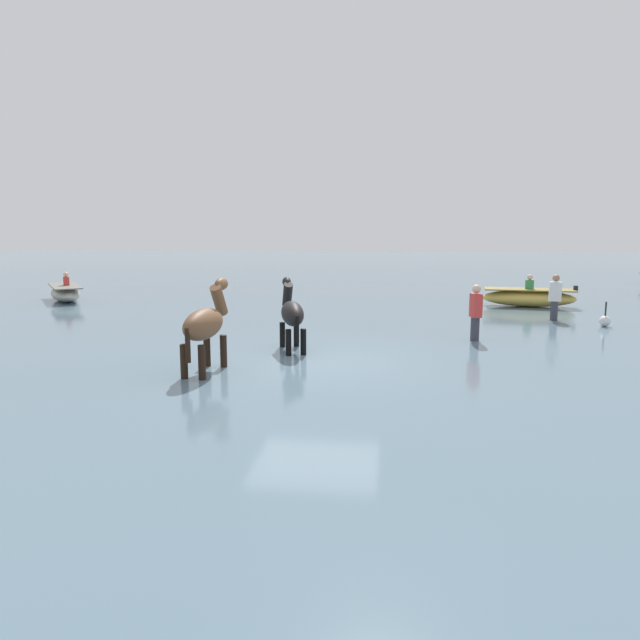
{
  "coord_description": "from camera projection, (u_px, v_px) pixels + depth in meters",
  "views": [
    {
      "loc": [
        1.48,
        -11.09,
        2.89
      ],
      "look_at": [
        -0.16,
        1.88,
        0.83
      ],
      "focal_mm": 32.58,
      "sensor_mm": 36.0,
      "label": 1
    }
  ],
  "objects": [
    {
      "name": "channel_buoy",
      "position": [
        605.0,
        321.0,
        15.34
      ],
      "size": [
        0.29,
        0.29,
        0.66
      ],
      "color": "silver",
      "rests_on": "water_surface"
    },
    {
      "name": "horse_lead_black",
      "position": [
        292.0,
        315.0,
        12.26
      ],
      "size": [
        0.83,
        1.68,
        1.84
      ],
      "color": "black",
      "rests_on": "ground"
    },
    {
      "name": "horse_trailing_bay",
      "position": [
        205.0,
        326.0,
        10.39
      ],
      "size": [
        0.61,
        1.81,
        1.97
      ],
      "color": "brown",
      "rests_on": "ground"
    },
    {
      "name": "person_wading_close",
      "position": [
        475.0,
        318.0,
        13.37
      ],
      "size": [
        0.27,
        0.36,
        1.63
      ],
      "color": "#383842",
      "rests_on": "ground"
    },
    {
      "name": "person_onlooker_left",
      "position": [
        555.0,
        302.0,
        16.31
      ],
      "size": [
        0.34,
        0.24,
        1.63
      ],
      "color": "#383842",
      "rests_on": "ground"
    },
    {
      "name": "boat_near_starboard",
      "position": [
        65.0,
        293.0,
        20.82
      ],
      "size": [
        2.42,
        2.81,
        1.04
      ],
      "color": "#B2AD9E",
      "rests_on": "water_surface"
    },
    {
      "name": "boat_mid_channel",
      "position": [
        529.0,
        298.0,
        19.28
      ],
      "size": [
        3.08,
        1.35,
        1.07
      ],
      "color": "gold",
      "rests_on": "water_surface"
    },
    {
      "name": "water_surface",
      "position": [
        352.0,
        304.0,
        21.28
      ],
      "size": [
        90.0,
        90.0,
        0.33
      ],
      "primitive_type": "cube",
      "color": "slate",
      "rests_on": "ground"
    },
    {
      "name": "ground_plane",
      "position": [
        316.0,
        376.0,
        11.5
      ],
      "size": [
        120.0,
        120.0,
        0.0
      ],
      "primitive_type": "plane",
      "color": "#756B56"
    }
  ]
}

